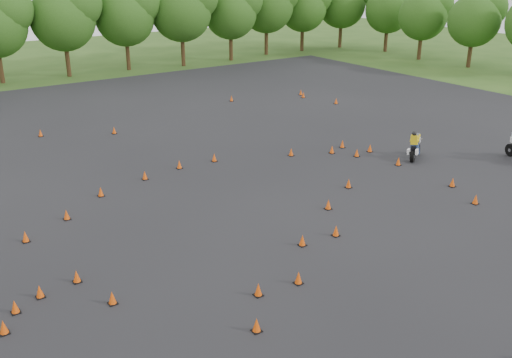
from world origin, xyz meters
The scene contains 5 objects.
ground centered at (0.00, 0.00, 0.00)m, with size 140.00×140.00×0.00m, color #2D5119.
asphalt_pad centered at (0.00, 6.00, 0.01)m, with size 62.00×62.00×0.00m, color black.
treeline centered at (2.10, 34.85, 4.56)m, with size 86.98×32.17×10.07m.
traffic_cones centered at (-0.32, 5.55, 0.23)m, with size 36.25×32.84×0.45m.
rider_yellow centered at (11.34, 4.00, 0.84)m, with size 2.16×0.66×1.67m, color gold, non-canonical shape.
Camera 1 is at (-14.28, -16.55, 10.86)m, focal length 40.00 mm.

